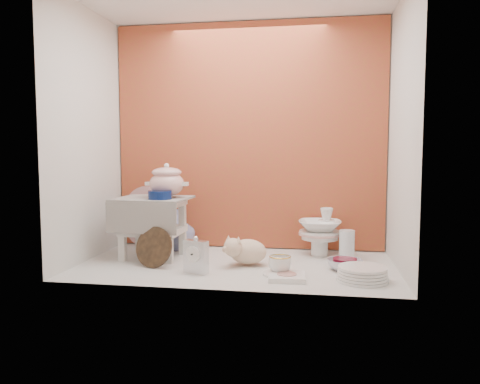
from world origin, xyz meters
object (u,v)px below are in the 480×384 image
Objects in this scene: crystal_bowl at (345,265)px; porcelain_tower at (320,232)px; step_stool at (153,228)px; soup_tureen at (167,180)px; floral_platter at (147,217)px; mantel_clock at (196,255)px; gold_rim_teacup at (280,264)px; blue_white_vase at (176,229)px; plush_pig at (248,251)px; dinner_plate_stack at (362,274)px.

crystal_bowl is 0.64× the size of porcelain_tower.
step_stool is 1.41× the size of porcelain_tower.
floral_platter is (-0.23, 0.26, -0.27)m from soup_tureen.
mantel_clock is 0.85m from porcelain_tower.
soup_tureen is 2.10× the size of gold_rim_teacup.
porcelain_tower reaches higher than gold_rim_teacup.
porcelain_tower is (0.21, 0.51, 0.09)m from gold_rim_teacup.
floral_platter is 1.56× the size of blue_white_vase.
plush_pig is 0.90× the size of porcelain_tower.
blue_white_vase is 0.92m from gold_rim_teacup.
dinner_plate_stack is at bearing -24.19° from floral_platter.
floral_platter reaches higher than dinner_plate_stack.
soup_tureen is at bearing -48.80° from floral_platter.
floral_platter is 2.10× the size of mantel_clock.
blue_white_vase is at bearing 160.38° from crystal_bowl.
plush_pig is at bearing 63.22° from mantel_clock.
soup_tureen is at bearing 156.90° from gold_rim_teacup.
porcelain_tower is at bearing 18.89° from plush_pig.
dinner_plate_stack reaches higher than crystal_bowl.
soup_tureen reaches higher than gold_rim_teacup.
gold_rim_teacup is at bearing 25.57° from mantel_clock.
plush_pig is (0.60, -0.10, -0.10)m from step_stool.
plush_pig is at bearing -33.70° from blue_white_vase.
blue_white_vase reaches higher than crystal_bowl.
gold_rim_teacup is at bearing -23.10° from soup_tureen.
blue_white_vase is at bearing 143.29° from gold_rim_teacup.
gold_rim_teacup is 0.56m from porcelain_tower.
mantel_clock is at bearing -50.37° from floral_platter.
porcelain_tower is (0.66, 0.54, 0.05)m from mantel_clock.
blue_white_vase is 1.04× the size of dinner_plate_stack.
crystal_bowl is (0.54, -0.03, -0.05)m from plush_pig.
floral_platter reaches higher than mantel_clock.
step_stool is 0.28m from blue_white_vase.
dinner_plate_stack is (1.16, -0.59, -0.10)m from blue_white_vase.
plush_pig is (0.52, -0.11, -0.40)m from soup_tureen.
soup_tureen is 0.83× the size of porcelain_tower.
soup_tureen is 0.60× the size of floral_platter.
mantel_clock is 0.33m from plush_pig.
step_stool is 0.86m from gold_rim_teacup.
step_stool reaches higher than dinner_plate_stack.
step_stool is at bearing 160.26° from gold_rim_teacup.
gold_rim_teacup is at bearing -154.48° from crystal_bowl.
porcelain_tower is (0.92, 0.20, -0.32)m from soup_tureen.
gold_rim_teacup is at bearing -36.71° from blue_white_vase.
dinner_plate_stack is 0.85× the size of porcelain_tower.
blue_white_vase reaches higher than mantel_clock.
step_stool reaches higher than blue_white_vase.
crystal_bowl is at bearing -3.50° from step_stool.
mantel_clock is 0.73× the size of plush_pig.
floral_platter is (-0.15, 0.28, 0.02)m from step_stool.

